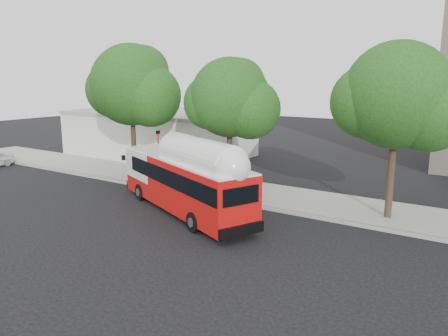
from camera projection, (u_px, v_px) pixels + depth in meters
name	position (u px, v px, depth m)	size (l,w,h in m)	color
ground	(185.00, 219.00, 23.09)	(120.00, 120.00, 0.00)	black
sidewalk	(247.00, 191.00, 28.40)	(60.00, 5.00, 0.15)	gray
curb_strip	(225.00, 201.00, 26.27)	(60.00, 0.30, 0.15)	gray
red_curb_segment	(186.00, 193.00, 27.87)	(10.00, 0.32, 0.16)	maroon
street_tree_left	(137.00, 88.00, 30.87)	(6.67, 5.80, 9.74)	#2D2116
street_tree_mid	(236.00, 101.00, 27.16)	(5.75, 5.00, 8.62)	#2D2116
street_tree_right	(406.00, 100.00, 21.55)	(6.21, 5.40, 9.18)	#2D2116
low_commercial_bldg	(160.00, 133.00, 41.62)	(16.20, 10.20, 4.25)	silver
transit_bus	(184.00, 184.00, 23.91)	(11.66, 6.66, 3.51)	red
signal_pole	(159.00, 159.00, 29.32)	(0.11, 0.37, 3.89)	red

